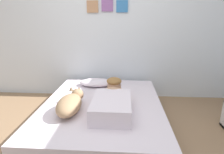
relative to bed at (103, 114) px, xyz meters
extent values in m
cube|color=silver|center=(-0.02, 1.10, 1.09)|extent=(4.18, 0.10, 2.50)
cube|color=tan|center=(-0.27, 1.04, 1.38)|extent=(0.19, 0.02, 0.19)
cube|color=#8C5999|center=(-0.03, 1.04, 1.40)|extent=(0.19, 0.02, 0.19)
cube|color=#3372B2|center=(0.21, 1.04, 1.38)|extent=(0.19, 0.02, 0.19)
cube|color=#4C4742|center=(0.00, 0.00, -0.10)|extent=(1.52, 1.94, 0.13)
cube|color=silver|center=(0.00, 0.00, 0.07)|extent=(1.47, 1.88, 0.20)
ellipsoid|color=silver|center=(-0.17, 0.62, 0.22)|extent=(0.52, 0.32, 0.11)
cube|color=silver|center=(0.13, -0.30, 0.26)|extent=(0.42, 0.64, 0.18)
ellipsoid|color=tan|center=(0.13, 0.04, 0.28)|extent=(0.32, 0.20, 0.16)
sphere|color=tan|center=(0.13, 0.20, 0.32)|extent=(0.19, 0.19, 0.19)
ellipsoid|color=olive|center=(0.13, 0.20, 0.39)|extent=(0.20, 0.20, 0.10)
cylinder|color=tan|center=(0.03, 0.18, 0.25)|extent=(0.23, 0.07, 0.14)
cylinder|color=tan|center=(0.23, 0.18, 0.25)|extent=(0.23, 0.07, 0.14)
ellipsoid|color=#9E7A56|center=(-0.33, -0.32, 0.27)|extent=(0.26, 0.48, 0.20)
sphere|color=#9E7A56|center=(-0.30, -0.06, 0.29)|extent=(0.15, 0.15, 0.15)
cone|color=#7E6145|center=(-0.38, -0.04, 0.36)|extent=(0.05, 0.05, 0.05)
cone|color=#7E6145|center=(-0.28, -0.04, 0.36)|extent=(0.05, 0.05, 0.05)
cylinder|color=#D84C47|center=(0.09, 0.39, 0.20)|extent=(0.09, 0.09, 0.07)
torus|color=#D84C47|center=(0.15, 0.39, 0.20)|extent=(0.05, 0.01, 0.05)
cube|color=black|center=(0.29, 0.15, 0.17)|extent=(0.07, 0.14, 0.01)
camera|label=1|loc=(0.27, -2.20, 1.16)|focal=30.33mm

